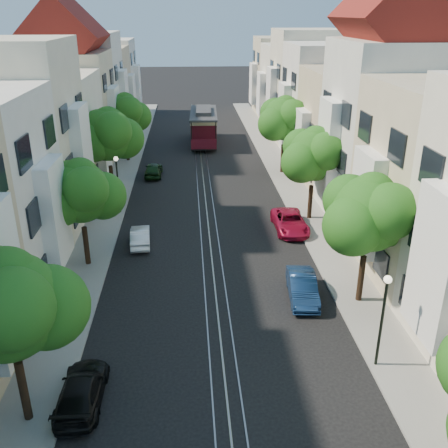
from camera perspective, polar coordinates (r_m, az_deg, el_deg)
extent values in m
plane|color=black|center=(42.49, -2.30, 4.45)|extent=(200.00, 200.00, 0.00)
cube|color=gray|center=(43.28, 7.36, 4.71)|extent=(2.50, 80.00, 0.12)
cube|color=gray|center=(42.89, -12.06, 4.21)|extent=(2.50, 80.00, 0.12)
cube|color=gray|center=(42.47, -3.05, 4.44)|extent=(0.06, 80.00, 0.02)
cube|color=gray|center=(42.49, -2.30, 4.46)|extent=(0.06, 80.00, 0.02)
cube|color=gray|center=(42.50, -1.56, 4.48)|extent=(0.06, 80.00, 0.02)
cube|color=tan|center=(42.49, -2.30, 4.45)|extent=(0.08, 80.00, 0.01)
cube|color=white|center=(20.78, 23.27, -4.46)|extent=(0.90, 3.04, 6.05)
cube|color=beige|center=(28.89, 23.31, 3.91)|extent=(7.00, 8.00, 10.00)
cube|color=white|center=(27.63, 16.01, 2.34)|extent=(0.90, 3.04, 5.50)
cube|color=silver|center=(35.64, 17.97, 9.72)|extent=(7.00, 8.00, 12.00)
cube|color=white|center=(34.65, 11.86, 8.35)|extent=(0.90, 3.04, 6.60)
cube|color=#C6B28C|center=(43.31, 13.94, 10.33)|extent=(7.00, 8.00, 9.00)
cube|color=white|center=(42.47, 8.89, 9.49)|extent=(0.90, 3.04, 4.95)
cube|color=white|center=(50.70, 11.33, 13.21)|extent=(7.00, 8.00, 10.50)
cube|color=white|center=(49.99, 6.95, 12.37)|extent=(0.90, 3.04, 5.78)
cube|color=beige|center=(58.29, 9.33, 15.09)|extent=(7.00, 8.00, 11.50)
cube|color=white|center=(57.69, 5.48, 14.28)|extent=(0.90, 3.04, 6.32)
cube|color=silver|center=(66.17, 7.70, 15.23)|extent=(7.00, 8.00, 9.50)
cube|color=white|center=(65.63, 4.31, 14.64)|extent=(0.90, 3.04, 5.23)
cube|color=beige|center=(73.93, 6.46, 16.30)|extent=(7.00, 8.00, 10.00)
cube|color=white|center=(73.45, 3.40, 15.72)|extent=(0.90, 3.04, 5.50)
cube|color=white|center=(26.96, -18.93, 1.26)|extent=(0.90, 3.04, 5.39)
cube|color=beige|center=(34.88, -22.33, 8.64)|extent=(7.00, 8.00, 11.76)
cube|color=white|center=(34.12, -15.98, 7.54)|extent=(0.90, 3.04, 6.47)
cube|color=silver|center=(42.67, -18.95, 9.46)|extent=(7.00, 8.00, 8.82)
cube|color=white|center=(42.03, -13.77, 8.86)|extent=(0.90, 3.04, 4.85)
cube|color=beige|center=(50.16, -16.90, 12.46)|extent=(7.00, 8.00, 10.29)
cube|color=white|center=(49.63, -12.43, 11.83)|extent=(0.90, 3.04, 5.66)
cube|color=silver|center=(57.83, -15.33, 14.42)|extent=(7.00, 8.00, 11.27)
cube|color=white|center=(57.37, -11.41, 13.79)|extent=(0.90, 3.04, 6.20)
cube|color=#C6B28C|center=(65.76, -13.99, 14.65)|extent=(7.00, 8.00, 9.31)
cube|color=white|center=(65.35, -10.54, 14.22)|extent=(0.90, 3.04, 5.12)
cube|color=white|center=(73.57, -13.02, 15.76)|extent=(7.00, 8.00, 9.80)
cube|color=white|center=(73.20, -9.92, 15.34)|extent=(0.90, 3.04, 5.39)
cylinder|color=black|center=(25.90, 15.38, -5.99)|extent=(0.30, 0.30, 2.45)
sphere|color=#225615|center=(24.46, 16.22, 1.14)|extent=(3.64, 3.64, 3.64)
sphere|color=#225615|center=(25.43, 18.09, 0.78)|extent=(2.91, 2.91, 2.91)
sphere|color=#225615|center=(23.65, 14.53, -0.22)|extent=(2.84, 2.84, 2.84)
sphere|color=#225615|center=(24.27, 16.60, 3.20)|extent=(2.18, 2.18, 2.18)
cylinder|color=black|center=(35.50, 9.82, 2.53)|extent=(0.30, 0.30, 2.38)
sphere|color=#225615|center=(34.48, 10.20, 7.78)|extent=(3.54, 3.54, 3.54)
sphere|color=#225615|center=(35.33, 11.71, 7.36)|extent=(2.83, 2.83, 2.83)
sphere|color=#225615|center=(33.69, 8.86, 6.97)|extent=(2.76, 2.76, 2.76)
sphere|color=#225615|center=(34.38, 10.43, 9.27)|extent=(2.12, 2.12, 2.12)
cylinder|color=black|center=(45.70, 6.67, 7.46)|extent=(0.30, 0.30, 2.52)
sphere|color=#225615|center=(44.89, 6.88, 11.85)|extent=(3.74, 3.74, 3.74)
sphere|color=#225615|center=(45.66, 8.13, 11.46)|extent=(3.00, 3.00, 3.00)
sphere|color=#225615|center=(44.10, 5.80, 11.30)|extent=(2.92, 2.92, 2.92)
sphere|color=#225615|center=(44.84, 7.04, 13.00)|extent=(2.25, 2.25, 2.25)
cylinder|color=black|center=(19.72, -21.93, -17.23)|extent=(0.30, 0.30, 2.45)
sphere|color=#225615|center=(17.78, -23.58, -8.59)|extent=(3.64, 3.64, 3.64)
sphere|color=#225615|center=(18.05, -19.57, -8.91)|extent=(2.91, 2.91, 2.91)
sphere|color=#225615|center=(17.40, -23.64, -5.89)|extent=(2.18, 2.18, 2.18)
cylinder|color=black|center=(29.61, -15.46, -2.38)|extent=(0.30, 0.30, 2.27)
sphere|color=#225615|center=(28.43, -16.14, 3.49)|extent=(3.38, 3.38, 3.38)
sphere|color=#225615|center=(28.81, -13.73, 3.16)|extent=(2.70, 2.70, 2.70)
sphere|color=#225615|center=(28.10, -18.23, 2.36)|extent=(2.64, 2.64, 2.64)
sphere|color=#225615|center=(28.22, -16.10, 5.29)|extent=(2.03, 2.03, 2.03)
cylinder|color=black|center=(39.64, -12.68, 4.68)|extent=(0.30, 0.30, 2.62)
sphere|color=#225615|center=(38.66, -13.16, 9.91)|extent=(3.90, 3.90, 3.90)
sphere|color=#225615|center=(39.08, -11.39, 9.59)|extent=(3.12, 3.12, 3.12)
sphere|color=#225615|center=(38.22, -14.69, 9.15)|extent=(3.04, 3.04, 3.04)
sphere|color=#225615|center=(38.56, -13.11, 11.25)|extent=(2.34, 2.34, 2.34)
cylinder|color=black|center=(50.14, -10.99, 8.52)|extent=(0.30, 0.30, 2.38)
sphere|color=#225615|center=(49.43, -11.29, 12.29)|extent=(3.54, 3.54, 3.54)
sphere|color=#225615|center=(49.87, -9.91, 12.02)|extent=(2.83, 2.83, 2.83)
sphere|color=#225615|center=(48.93, -12.48, 11.73)|extent=(2.76, 2.76, 2.76)
sphere|color=#225615|center=(49.36, -11.24, 13.35)|extent=(2.12, 2.12, 2.12)
cylinder|color=black|center=(21.23, 17.55, -10.78)|extent=(0.12, 0.12, 4.00)
sphere|color=#FFF2CC|center=(20.22, 18.22, -6.05)|extent=(0.32, 0.32, 0.32)
cylinder|color=black|center=(36.47, -12.00, 4.28)|extent=(0.12, 0.12, 4.00)
sphere|color=#FFF2CC|center=(35.90, -12.26, 7.30)|extent=(0.32, 0.32, 0.32)
cube|color=black|center=(56.49, -2.32, 9.71)|extent=(2.94, 9.24, 0.34)
cube|color=#4F0D19|center=(56.19, -2.34, 11.07)|extent=(2.94, 5.81, 2.75)
cube|color=beige|center=(55.98, -2.36, 12.10)|extent=(3.00, 5.87, 0.69)
cube|color=#2D2D30|center=(55.90, -2.36, 12.56)|extent=(3.17, 9.25, 0.21)
cube|color=#2D2D30|center=(55.85, -2.37, 12.85)|extent=(1.77, 5.20, 0.40)
imported|color=#0D2244|center=(25.92, 8.95, -7.17)|extent=(1.67, 3.95, 1.27)
imported|color=maroon|center=(33.66, 7.54, 0.24)|extent=(2.09, 4.45, 1.23)
imported|color=black|center=(20.31, -15.94, -17.79)|extent=(1.64, 3.95, 1.14)
imported|color=white|center=(31.82, -9.56, -1.40)|extent=(1.42, 3.44, 1.11)
imported|color=black|center=(45.12, -8.07, 6.18)|extent=(1.55, 3.69, 1.25)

